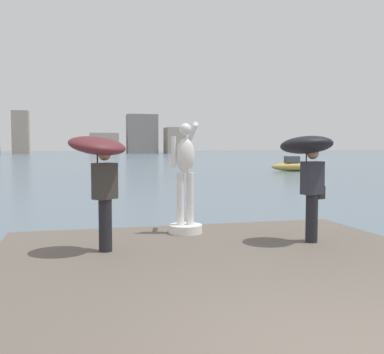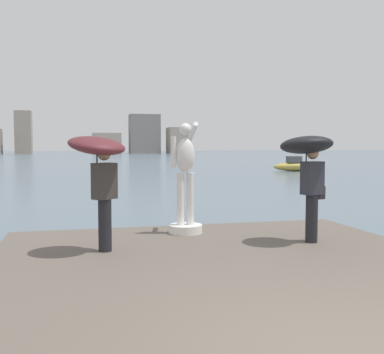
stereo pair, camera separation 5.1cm
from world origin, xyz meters
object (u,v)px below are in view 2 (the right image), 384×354
(onlooker_left, at_px, (99,161))
(onlooker_right, at_px, (308,159))
(statue_white_figure, at_px, (185,189))
(boat_far, at_px, (297,166))

(onlooker_left, xyz_separation_m, onlooker_right, (3.70, -0.13, 0.03))
(statue_white_figure, height_order, boat_far, statue_white_figure)
(statue_white_figure, xyz_separation_m, onlooker_left, (-1.75, -1.31, 0.61))
(onlooker_right, bearing_deg, boat_far, 63.70)
(onlooker_right, bearing_deg, statue_white_figure, 143.71)
(statue_white_figure, distance_m, onlooker_left, 2.27)
(onlooker_right, xyz_separation_m, boat_far, (14.49, 29.31, -1.46))
(onlooker_left, xyz_separation_m, boat_far, (18.19, 29.18, -1.43))
(onlooker_left, relative_size, onlooker_right, 1.00)
(statue_white_figure, distance_m, onlooker_right, 2.50)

